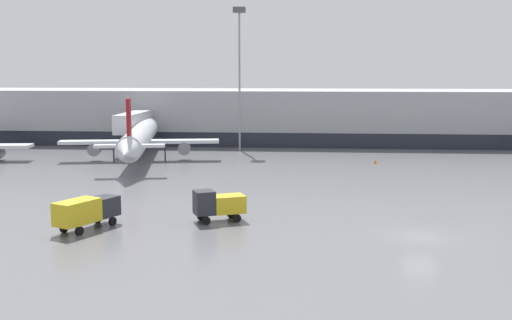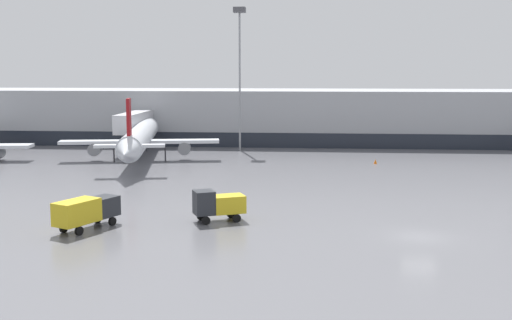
% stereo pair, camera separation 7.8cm
% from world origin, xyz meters
% --- Properties ---
extents(ground_plane, '(320.00, 320.00, 0.00)m').
position_xyz_m(ground_plane, '(0.00, 0.00, 0.00)').
color(ground_plane, slate).
extents(terminal_building, '(160.00, 31.75, 9.00)m').
position_xyz_m(terminal_building, '(0.21, 61.78, 4.50)').
color(terminal_building, '#9EA0A5').
rests_on(terminal_building, ground_plane).
extents(parked_jet_1, '(21.72, 37.18, 9.15)m').
position_xyz_m(parked_jet_1, '(-31.53, 37.85, 3.22)').
color(parked_jet_1, silver).
rests_on(parked_jet_1, ground_plane).
extents(service_truck_1, '(4.12, 5.97, 2.51)m').
position_xyz_m(service_truck_1, '(-25.77, 0.08, 1.54)').
color(service_truck_1, gold).
rests_on(service_truck_1, ground_plane).
extents(service_truck_3, '(4.52, 3.28, 2.66)m').
position_xyz_m(service_truck_3, '(-15.86, 3.60, 1.49)').
color(service_truck_3, gold).
rests_on(service_truck_3, ground_plane).
extents(traffic_cone_1, '(0.45, 0.45, 0.61)m').
position_xyz_m(traffic_cone_1, '(0.46, 37.70, 0.31)').
color(traffic_cone_1, orange).
rests_on(traffic_cone_1, ground_plane).
extents(apron_light_mast_4, '(1.80, 1.80, 21.75)m').
position_xyz_m(apron_light_mast_4, '(-19.09, 50.39, 16.77)').
color(apron_light_mast_4, gray).
rests_on(apron_light_mast_4, ground_plane).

